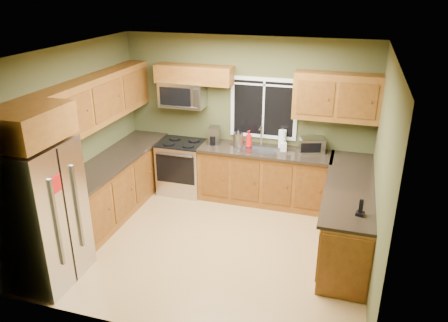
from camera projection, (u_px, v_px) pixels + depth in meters
The scene contains 28 objects.
floor at pixel (214, 243), 6.26m from camera, with size 4.20×4.20×0.00m, color #A8804A.
ceiling at pixel (212, 52), 5.23m from camera, with size 4.20×4.20×0.00m, color white.
back_wall at pixel (246, 118), 7.34m from camera, with size 4.20×4.20×0.00m, color #474A27.
front_wall at pixel (154, 224), 4.15m from camera, with size 4.20×4.20×0.00m, color #474A27.
left_wall at pixel (75, 141), 6.30m from camera, with size 3.60×3.60×0.00m, color #474A27.
right_wall at pixel (380, 175), 5.18m from camera, with size 3.60×3.60×0.00m, color #474A27.
window at pixel (264, 108), 7.16m from camera, with size 1.12×0.03×1.02m.
base_cabinets_left at pixel (116, 186), 6.99m from camera, with size 0.60×2.65×0.90m, color brown.
countertop_left at pixel (114, 159), 6.80m from camera, with size 0.65×2.65×0.04m, color black.
base_cabinets_back at pixel (265, 177), 7.30m from camera, with size 2.17×0.60×0.90m, color brown.
countertop_back at pixel (265, 151), 7.10m from camera, with size 2.17×0.65×0.04m, color black.
base_cabinets_peninsula at pixel (348, 216), 6.09m from camera, with size 0.60×2.52×0.90m.
countertop_peninsula at pixel (350, 185), 5.92m from camera, with size 0.65×2.50×0.04m, color black.
upper_cabinets_left at pixel (99, 99), 6.48m from camera, with size 0.33×2.65×0.72m, color brown.
upper_cabinets_back_left at pixel (194, 74), 7.14m from camera, with size 1.30×0.33×0.30m, color brown.
upper_cabinets_back_right at pixel (337, 97), 6.61m from camera, with size 1.30×0.33×0.72m, color brown.
upper_cabinet_over_fridge at pixel (25, 124), 4.79m from camera, with size 0.72×0.90×0.38m, color brown.
refrigerator at pixel (42, 214), 5.23m from camera, with size 0.74×0.90×1.80m.
range at pixel (182, 167), 7.66m from camera, with size 0.76×0.69×0.94m.
microwave at pixel (183, 94), 7.30m from camera, with size 0.76×0.41×0.42m.
sink at pixel (259, 148), 7.14m from camera, with size 0.60×0.42×0.36m.
toaster_oven at pixel (312, 145), 6.98m from camera, with size 0.45×0.39×0.23m.
coffee_maker at pixel (214, 136), 7.33m from camera, with size 0.21×0.26×0.29m.
kettle at pixel (238, 139), 7.18m from camera, with size 0.21×0.21×0.30m.
paper_towel_roll at pixel (282, 139), 7.16m from camera, with size 0.16×0.16×0.33m.
soap_bottle_a at pixel (249, 139), 7.18m from camera, with size 0.11×0.11×0.28m, color red.
soap_bottle_b at pixel (284, 145), 7.02m from camera, with size 0.09×0.10×0.21m, color white.
cordless_phone at pixel (361, 211), 5.10m from camera, with size 0.11×0.11×0.20m.
Camera 1 is at (1.68, -5.06, 3.49)m, focal length 35.00 mm.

